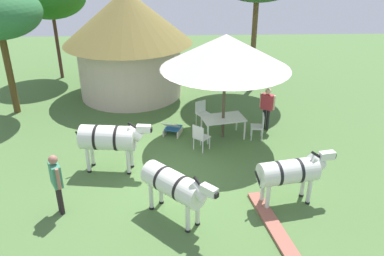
# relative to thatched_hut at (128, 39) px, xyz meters

# --- Properties ---
(ground_plane) EXTENTS (36.00, 36.00, 0.00)m
(ground_plane) POSITION_rel_thatched_hut_xyz_m (1.85, -6.38, -2.48)
(ground_plane) COLOR #4B6E39
(thatched_hut) EXTENTS (5.41, 5.41, 4.47)m
(thatched_hut) POSITION_rel_thatched_hut_xyz_m (0.00, 0.00, 0.00)
(thatched_hut) COLOR beige
(thatched_hut) RESTS_ON ground_plane
(shade_umbrella) EXTENTS (4.23, 4.23, 3.59)m
(shade_umbrella) POSITION_rel_thatched_hut_xyz_m (3.58, -4.35, 0.56)
(shade_umbrella) COLOR #4E4131
(shade_umbrella) RESTS_ON ground_plane
(patio_dining_table) EXTENTS (1.59, 1.18, 0.74)m
(patio_dining_table) POSITION_rel_thatched_hut_xyz_m (3.58, -4.35, -1.82)
(patio_dining_table) COLOR silver
(patio_dining_table) RESTS_ON ground_plane
(patio_chair_east_end) EXTENTS (0.59, 0.59, 0.90)m
(patio_chair_east_end) POSITION_rel_thatched_hut_xyz_m (2.92, -3.29, -1.95)
(patio_chair_east_end) COLOR white
(patio_chair_east_end) RESTS_ON ground_plane
(patio_chair_near_hut) EXTENTS (0.61, 0.61, 0.90)m
(patio_chair_near_hut) POSITION_rel_thatched_hut_xyz_m (2.73, -5.28, -1.95)
(patio_chair_near_hut) COLOR silver
(patio_chair_near_hut) RESTS_ON ground_plane
(patio_chair_near_lawn) EXTENTS (0.48, 0.49, 0.90)m
(patio_chair_near_lawn) POSITION_rel_thatched_hut_xyz_m (4.82, -4.53, -1.95)
(patio_chair_near_lawn) COLOR silver
(patio_chair_near_lawn) RESTS_ON ground_plane
(guest_beside_umbrella) EXTENTS (0.49, 0.39, 1.58)m
(guest_beside_umbrella) POSITION_rel_thatched_hut_xyz_m (5.19, -3.79, -1.53)
(guest_beside_umbrella) COLOR black
(guest_beside_umbrella) RESTS_ON ground_plane
(standing_watcher) EXTENTS (0.40, 0.53, 1.65)m
(standing_watcher) POSITION_rel_thatched_hut_xyz_m (-0.96, -8.38, -1.48)
(standing_watcher) COLOR black
(standing_watcher) RESTS_ON ground_plane
(striped_lounge_chair) EXTENTS (0.75, 0.93, 0.62)m
(striped_lounge_chair) POSITION_rel_thatched_hut_xyz_m (1.82, -4.12, -2.22)
(striped_lounge_chair) COLOR #2A66A6
(striped_lounge_chair) RESTS_ON ground_plane
(zebra_nearest_camera) EXTENTS (2.26, 0.91, 1.59)m
(zebra_nearest_camera) POSITION_rel_thatched_hut_xyz_m (0.04, -6.36, -1.42)
(zebra_nearest_camera) COLOR silver
(zebra_nearest_camera) RESTS_ON ground_plane
(zebra_by_umbrella) EXTENTS (2.17, 0.90, 1.47)m
(zebra_by_umbrella) POSITION_rel_thatched_hut_xyz_m (4.85, -8.19, -1.54)
(zebra_by_umbrella) COLOR silver
(zebra_by_umbrella) RESTS_ON ground_plane
(zebra_toward_hut) EXTENTS (1.82, 1.81, 1.49)m
(zebra_toward_hut) POSITION_rel_thatched_hut_xyz_m (1.93, -8.70, -1.53)
(zebra_toward_hut) COLOR silver
(zebra_toward_hut) RESTS_ON ground_plane
(brick_patio_kerb) EXTENTS (0.84, 2.82, 0.08)m
(brick_patio_kerb) POSITION_rel_thatched_hut_xyz_m (4.30, -9.21, -2.44)
(brick_patio_kerb) COLOR #9C5949
(brick_patio_kerb) RESTS_ON ground_plane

